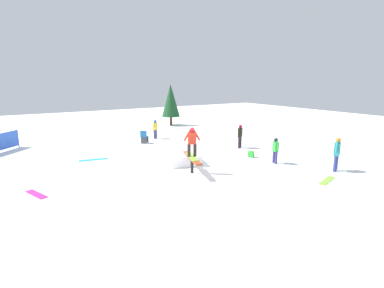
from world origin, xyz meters
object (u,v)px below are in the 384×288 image
at_px(main_rider_on_rail, 192,142).
at_px(bystander_green, 275,149).
at_px(bystander_black, 240,135).
at_px(backpack_on_snow, 251,154).
at_px(bystander_teal, 337,152).
at_px(folding_chair, 144,137).
at_px(pine_tree_near, 171,101).
at_px(rail_feature, 192,159).
at_px(loose_snowboard_magenta, 36,194).
at_px(bystander_yellow, 155,128).
at_px(loose_snowboard_cyan, 93,160).
at_px(loose_snowboard_lime, 327,181).

height_order(main_rider_on_rail, bystander_green, main_rider_on_rail).
bearing_deg(bystander_black, backpack_on_snow, -147.88).
bearing_deg(bystander_teal, folding_chair, 91.63).
distance_m(folding_chair, pine_tree_near, 8.30).
height_order(rail_feature, bystander_black, bystander_black).
bearing_deg(loose_snowboard_magenta, bystander_yellow, 111.36).
relative_size(rail_feature, bystander_black, 1.60).
distance_m(loose_snowboard_cyan, backpack_on_snow, 8.53).
height_order(loose_snowboard_magenta, folding_chair, folding_chair).
relative_size(bystander_yellow, pine_tree_near, 0.36).
relative_size(bystander_green, folding_chair, 1.50).
bearing_deg(loose_snowboard_lime, bystander_green, 69.68).
relative_size(bystander_black, pine_tree_near, 0.39).
bearing_deg(loose_snowboard_cyan, pine_tree_near, -126.29).
bearing_deg(loose_snowboard_cyan, bystander_green, 154.96).
xyz_separation_m(bystander_green, loose_snowboard_magenta, (-1.66, -10.77, -0.73)).
height_order(main_rider_on_rail, bystander_black, main_rider_on_rail).
height_order(rail_feature, loose_snowboard_cyan, rail_feature).
relative_size(bystander_green, backpack_on_snow, 3.88).
height_order(bystander_black, loose_snowboard_lime, bystander_black).
height_order(rail_feature, loose_snowboard_lime, rail_feature).
distance_m(bystander_yellow, pine_tree_near, 6.61).
height_order(loose_snowboard_cyan, loose_snowboard_lime, same).
bearing_deg(bystander_black, pine_tree_near, 53.31).
xyz_separation_m(rail_feature, loose_snowboard_lime, (3.92, 4.30, -0.63)).
relative_size(bystander_teal, loose_snowboard_magenta, 1.28).
xyz_separation_m(rail_feature, loose_snowboard_magenta, (-0.81, -6.33, -0.63)).
bearing_deg(bystander_teal, bystander_green, 96.06).
bearing_deg(backpack_on_snow, folding_chair, 1.70).
height_order(loose_snowboard_lime, backpack_on_snow, backpack_on_snow).
bearing_deg(loose_snowboard_magenta, bystander_teal, 51.18).
bearing_deg(folding_chair, loose_snowboard_cyan, 75.26).
bearing_deg(loose_snowboard_lime, loose_snowboard_cyan, 113.70).
bearing_deg(loose_snowboard_cyan, rail_feature, 135.64).
distance_m(loose_snowboard_lime, folding_chair, 11.65).
bearing_deg(loose_snowboard_lime, rail_feature, 119.91).
xyz_separation_m(rail_feature, bystander_black, (-2.79, 5.21, 0.18)).
distance_m(bystander_black, loose_snowboard_lime, 6.82).
xyz_separation_m(rail_feature, folding_chair, (-7.14, 0.66, -0.23)).
bearing_deg(rail_feature, bystander_teal, 77.73).
xyz_separation_m(bystander_black, loose_snowboard_lime, (6.71, -0.91, -0.81)).
bearing_deg(pine_tree_near, bystander_black, -3.72).
height_order(main_rider_on_rail, pine_tree_near, pine_tree_near).
distance_m(bystander_teal, backpack_on_snow, 4.33).
xyz_separation_m(bystander_green, bystander_black, (-3.63, 0.77, 0.08)).
bearing_deg(rail_feature, backpack_on_snow, 115.87).
distance_m(main_rider_on_rail, pine_tree_near, 14.58).
bearing_deg(pine_tree_near, bystander_yellow, -37.74).
relative_size(rail_feature, loose_snowboard_lime, 1.72).
xyz_separation_m(main_rider_on_rail, loose_snowboard_magenta, (-0.81, -6.33, -1.42)).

